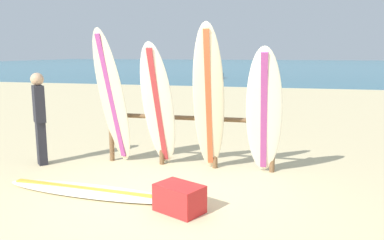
% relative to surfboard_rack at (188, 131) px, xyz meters
% --- Properties ---
extents(ground_plane, '(120.00, 120.00, 0.00)m').
position_rel_surfboard_rack_xyz_m(ground_plane, '(0.08, -1.70, -0.65)').
color(ground_plane, beige).
extents(ocean_water, '(120.00, 80.00, 0.01)m').
position_rel_surfboard_rack_xyz_m(ocean_water, '(0.08, 56.30, -0.65)').
color(ocean_water, teal).
rests_on(ocean_water, ground).
extents(surfboard_rack, '(3.09, 0.09, 1.04)m').
position_rel_surfboard_rack_xyz_m(surfboard_rack, '(0.00, 0.00, 0.00)').
color(surfboard_rack, brown).
rests_on(surfboard_rack, ground).
extents(surfboard_leaning_far_left, '(0.66, 0.86, 2.45)m').
position_rel_surfboard_rack_xyz_m(surfboard_leaning_far_left, '(-1.32, -0.27, 0.57)').
color(surfboard_leaning_far_left, beige).
rests_on(surfboard_leaning_far_left, ground).
extents(surfboard_leaning_left, '(0.58, 1.08, 2.22)m').
position_rel_surfboard_rack_xyz_m(surfboard_leaning_left, '(-0.42, -0.39, 0.45)').
color(surfboard_leaning_left, white).
rests_on(surfboard_leaning_left, ground).
extents(surfboard_leaning_center_left, '(0.61, 1.08, 2.50)m').
position_rel_surfboard_rack_xyz_m(surfboard_leaning_center_left, '(0.46, -0.44, 0.60)').
color(surfboard_leaning_center_left, beige).
rests_on(surfboard_leaning_center_left, ground).
extents(surfboard_leaning_center, '(0.58, 0.96, 2.15)m').
position_rel_surfboard_rack_xyz_m(surfboard_leaning_center, '(1.35, -0.40, 0.42)').
color(surfboard_leaning_center, white).
rests_on(surfboard_leaning_center, ground).
extents(surfboard_lying_on_sand, '(2.82, 0.74, 0.08)m').
position_rel_surfboard_rack_xyz_m(surfboard_lying_on_sand, '(-1.06, -1.68, -0.62)').
color(surfboard_lying_on_sand, white).
rests_on(surfboard_lying_on_sand, ground).
extents(beachgoer_standing, '(0.31, 0.31, 1.68)m').
position_rel_surfboard_rack_xyz_m(beachgoer_standing, '(-2.63, -0.54, 0.27)').
color(beachgoer_standing, '#26262D').
rests_on(beachgoer_standing, ground).
extents(small_boat_offshore, '(1.25, 2.84, 0.71)m').
position_rel_surfboard_rack_xyz_m(small_boat_offshore, '(-3.79, 23.26, -0.40)').
color(small_boat_offshore, '#333842').
rests_on(small_boat_offshore, ocean_water).
extents(cooler_box, '(0.71, 0.62, 0.36)m').
position_rel_surfboard_rack_xyz_m(cooler_box, '(0.40, -2.00, -0.47)').
color(cooler_box, red).
rests_on(cooler_box, ground).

